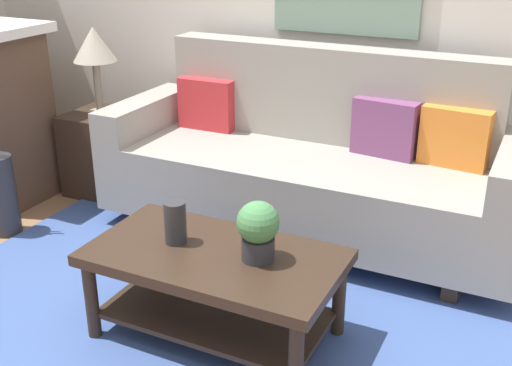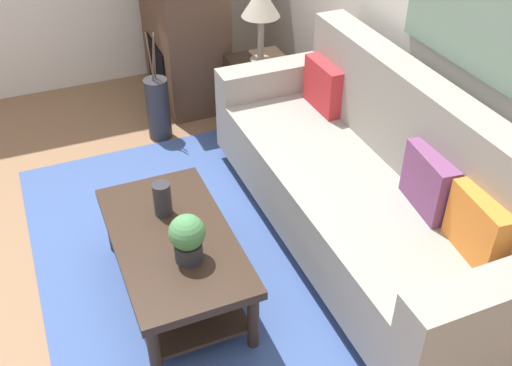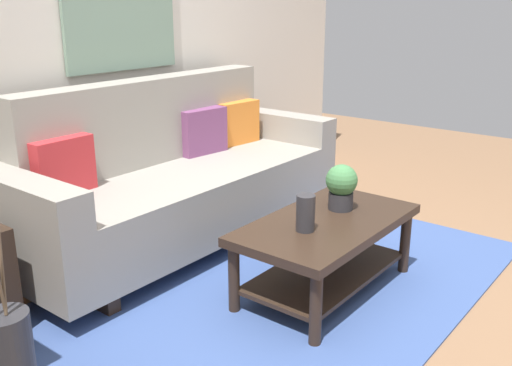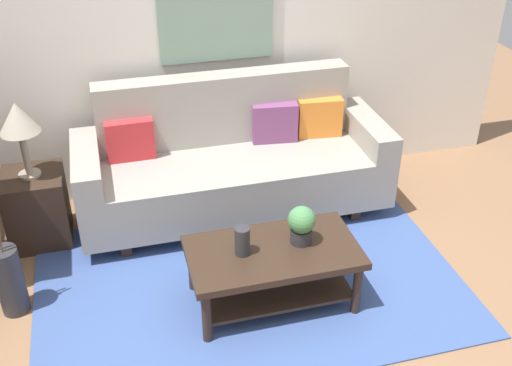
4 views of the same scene
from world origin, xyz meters
TOP-DOWN VIEW (x-y plane):
  - ground_plane at (0.00, 0.00)m, footprint 9.34×9.34m
  - area_rug at (0.00, 0.50)m, footprint 2.89×1.89m
  - couch at (0.11, 1.43)m, footprint 2.41×0.84m
  - throw_pillow_crimson at (-0.66, 1.55)m, footprint 0.36×0.13m
  - throw_pillow_plum at (0.49, 1.55)m, footprint 0.37×0.16m
  - throw_pillow_orange at (0.87, 1.55)m, footprint 0.37×0.16m
  - coffee_table at (0.11, 0.28)m, footprint 1.10×0.60m
  - tabletop_vase at (-0.09, 0.29)m, footprint 0.10×0.10m
  - potted_plant_tabletop at (0.30, 0.31)m, footprint 0.18×0.18m
  - side_table at (-1.40, 1.41)m, footprint 0.44×0.44m
  - table_lamp at (-1.40, 1.41)m, footprint 0.28×0.28m
  - floor_vase at (-1.55, 0.63)m, footprint 0.18×0.18m

SIDE VIEW (x-z plane):
  - ground_plane at x=0.00m, z-range 0.00..0.00m
  - area_rug at x=0.00m, z-range 0.00..0.01m
  - floor_vase at x=-1.55m, z-range 0.00..0.49m
  - side_table at x=-1.40m, z-range 0.00..0.56m
  - coffee_table at x=0.11m, z-range 0.10..0.53m
  - couch at x=0.11m, z-range -0.11..0.97m
  - tabletop_vase at x=-0.09m, z-range 0.43..0.62m
  - potted_plant_tabletop at x=0.30m, z-range 0.44..0.70m
  - throw_pillow_crimson at x=-0.66m, z-range 0.52..0.84m
  - throw_pillow_plum at x=0.49m, z-range 0.52..0.84m
  - throw_pillow_orange at x=0.87m, z-range 0.52..0.84m
  - table_lamp at x=-1.40m, z-range 0.71..1.28m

